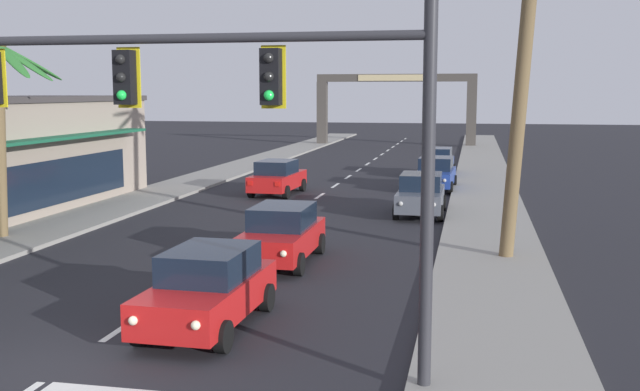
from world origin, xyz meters
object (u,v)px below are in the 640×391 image
at_px(sedan_third_in_queue, 282,234).
at_px(sedan_parked_nearest_kerb, 437,162).
at_px(sedan_lead_at_stop_bar, 208,288).
at_px(sedan_parked_mid_kerb, 436,173).
at_px(sedan_parked_far_kerb, 421,194).
at_px(town_gateway_arch, 396,99).
at_px(sedan_oncoming_far, 277,177).
at_px(palm_right_second, 526,35).
at_px(traffic_signal_mast, 215,104).

bearing_deg(sedan_third_in_queue, sedan_parked_nearest_kerb, 82.07).
xyz_separation_m(sedan_lead_at_stop_bar, sedan_parked_nearest_kerb, (3.32, 30.09, 0.00)).
distance_m(sedan_third_in_queue, sedan_parked_mid_kerb, 17.84).
xyz_separation_m(sedan_parked_nearest_kerb, sedan_parked_far_kerb, (0.05, -14.40, 0.00)).
relative_size(sedan_parked_nearest_kerb, town_gateway_arch, 0.30).
bearing_deg(sedan_oncoming_far, town_gateway_arch, 86.51).
relative_size(sedan_oncoming_far, town_gateway_arch, 0.31).
distance_m(sedan_lead_at_stop_bar, sedan_third_in_queue, 6.20).
xyz_separation_m(sedan_parked_mid_kerb, palm_right_second, (3.22, -15.89, 5.71)).
height_order(sedan_lead_at_stop_bar, sedan_parked_mid_kerb, same).
xyz_separation_m(traffic_signal_mast, sedan_third_in_queue, (-1.16, 8.83, -3.91)).
relative_size(sedan_parked_mid_kerb, sedan_parked_far_kerb, 1.01).
relative_size(sedan_oncoming_far, palm_right_second, 0.46).
bearing_deg(sedan_lead_at_stop_bar, town_gateway_arch, 91.84).
bearing_deg(sedan_parked_far_kerb, town_gateway_arch, 97.43).
bearing_deg(sedan_oncoming_far, sedan_parked_nearest_kerb, 53.32).
bearing_deg(sedan_lead_at_stop_bar, sedan_oncoming_far, 100.80).
xyz_separation_m(traffic_signal_mast, sedan_parked_nearest_kerb, (2.16, 32.72, -3.91)).
relative_size(sedan_lead_at_stop_bar, sedan_third_in_queue, 1.01).
distance_m(traffic_signal_mast, sedan_parked_mid_kerb, 26.70).
xyz_separation_m(sedan_oncoming_far, sedan_parked_mid_kerb, (7.46, 3.28, 0.00)).
distance_m(sedan_oncoming_far, palm_right_second, 17.49).
height_order(sedan_third_in_queue, sedan_parked_mid_kerb, same).
bearing_deg(sedan_lead_at_stop_bar, sedan_parked_nearest_kerb, 83.70).
bearing_deg(sedan_third_in_queue, sedan_parked_far_kerb, 70.41).
xyz_separation_m(sedan_lead_at_stop_bar, sedan_oncoming_far, (-3.89, 20.41, 0.00)).
xyz_separation_m(traffic_signal_mast, sedan_lead_at_stop_bar, (-1.16, 2.63, -3.91)).
bearing_deg(palm_right_second, traffic_signal_mast, -118.41).
xyz_separation_m(sedan_parked_mid_kerb, town_gateway_arch, (-5.34, 31.47, 3.44)).
bearing_deg(palm_right_second, sedan_third_in_queue, -166.85).
bearing_deg(sedan_lead_at_stop_bar, traffic_signal_mast, -66.16).
xyz_separation_m(sedan_third_in_queue, palm_right_second, (6.80, 1.59, 5.71)).
relative_size(palm_right_second, town_gateway_arch, 0.66).
bearing_deg(town_gateway_arch, traffic_signal_mast, -87.09).
distance_m(sedan_lead_at_stop_bar, sedan_parked_nearest_kerb, 30.27).
relative_size(sedan_lead_at_stop_bar, sedan_parked_nearest_kerb, 1.00).
xyz_separation_m(sedan_parked_far_kerb, town_gateway_arch, (-5.15, 39.46, 3.44)).
bearing_deg(palm_right_second, sedan_parked_far_kerb, 113.37).
distance_m(sedan_parked_nearest_kerb, sedan_parked_far_kerb, 14.40).
xyz_separation_m(sedan_oncoming_far, sedan_parked_far_kerb, (7.27, -4.71, 0.00)).
bearing_deg(town_gateway_arch, sedan_parked_nearest_kerb, -78.51).
distance_m(sedan_parked_mid_kerb, sedan_parked_far_kerb, 7.99).
bearing_deg(sedan_oncoming_far, traffic_signal_mast, -77.63).
bearing_deg(sedan_third_in_queue, town_gateway_arch, 92.07).
distance_m(sedan_third_in_queue, sedan_parked_nearest_kerb, 24.12).
height_order(traffic_signal_mast, sedan_parked_far_kerb, traffic_signal_mast).
bearing_deg(traffic_signal_mast, sedan_lead_at_stop_bar, 113.84).
bearing_deg(traffic_signal_mast, sedan_parked_far_kerb, 83.10).
bearing_deg(palm_right_second, sedan_parked_mid_kerb, 101.46).
height_order(sedan_oncoming_far, town_gateway_arch, town_gateway_arch).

